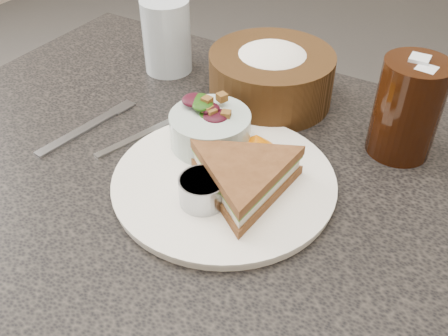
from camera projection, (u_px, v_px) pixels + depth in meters
name	position (u px, v px, depth m)	size (l,w,h in m)	color
dining_table	(215.00, 319.00, 0.95)	(1.00, 0.70, 0.75)	black
dinner_plate	(224.00, 182.00, 0.67)	(0.30, 0.30, 0.01)	white
sandwich	(244.00, 177.00, 0.63)	(0.18, 0.18, 0.05)	brown
salad_bowl	(210.00, 124.00, 0.71)	(0.12, 0.12, 0.07)	#ADC3BA
dressing_ramekin	(203.00, 191.00, 0.62)	(0.06, 0.06, 0.04)	#9A9EA3
orange_wedge	(256.00, 142.00, 0.71)	(0.06, 0.06, 0.03)	orange
fork	(83.00, 130.00, 0.77)	(0.02, 0.17, 0.00)	#A5A8B3
knife	(148.00, 132.00, 0.77)	(0.01, 0.19, 0.00)	#A2A2A2
bread_basket	(271.00, 69.00, 0.81)	(0.20, 0.20, 0.12)	#452A14
cola_glass	(408.00, 105.00, 0.69)	(0.09, 0.09, 0.15)	black
water_glass	(167.00, 36.00, 0.89)	(0.09, 0.09, 0.13)	silver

